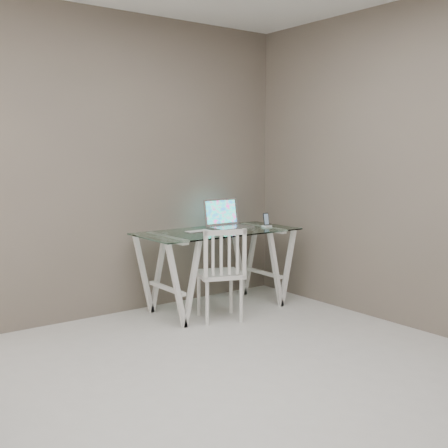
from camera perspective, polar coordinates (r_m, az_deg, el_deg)
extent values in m
plane|color=#BBB9B4|center=(3.42, 3.33, -18.02)|extent=(4.50, 4.50, 0.00)
cube|color=#655A4F|center=(5.03, -13.37, 5.78)|extent=(4.00, 0.02, 2.70)
cube|color=silver|center=(5.19, -0.66, -0.75)|extent=(1.50, 0.70, 0.01)
cube|color=silver|center=(4.96, -5.81, -5.60)|extent=(0.24, 0.62, 0.72)
cube|color=silver|center=(5.59, 3.92, -4.11)|extent=(0.24, 0.62, 0.72)
cube|color=silver|center=(4.94, -0.46, -5.12)|extent=(0.48, 0.48, 0.04)
cylinder|color=silver|center=(4.81, -1.71, -8.05)|extent=(0.03, 0.03, 0.38)
cylinder|color=silver|center=(4.90, 1.77, -7.78)|extent=(0.03, 0.03, 0.38)
cylinder|color=silver|center=(5.10, -2.58, -7.18)|extent=(0.03, 0.03, 0.38)
cylinder|color=silver|center=(5.18, 0.72, -6.95)|extent=(0.03, 0.03, 0.38)
cube|color=silver|center=(4.74, 0.12, -3.07)|extent=(0.36, 0.16, 0.42)
cube|color=silver|center=(5.35, 0.67, -0.34)|extent=(0.39, 0.27, 0.02)
cube|color=#19D899|center=(5.46, -0.31, 1.24)|extent=(0.39, 0.05, 0.26)
cube|color=silver|center=(5.13, -2.65, -0.74)|extent=(0.25, 0.11, 0.01)
ellipsoid|color=white|center=(4.90, -0.47, -0.94)|extent=(0.11, 0.06, 0.03)
cube|color=white|center=(5.47, 4.36, -0.21)|extent=(0.07, 0.07, 0.02)
cube|color=black|center=(5.46, 4.29, 0.50)|extent=(0.06, 0.03, 0.12)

